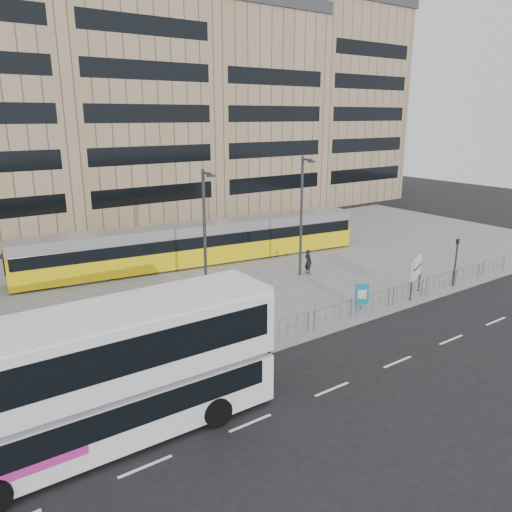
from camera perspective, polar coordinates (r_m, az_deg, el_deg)
ground at (r=24.82m, az=5.63°, el=-9.68°), size 120.00×120.00×0.00m
plaza at (r=34.10m, az=-7.59°, el=-2.41°), size 64.00×24.00×0.15m
kerb at (r=24.82m, az=5.56°, el=-9.49°), size 64.00×0.25×0.17m
building_row at (r=53.72m, az=-18.25°, el=17.45°), size 70.40×18.40×31.20m
pedestrian_barrier at (r=26.00m, az=8.34°, el=-6.19°), size 32.07×0.07×1.10m
road_markings at (r=22.97m, az=14.24°, el=-12.32°), size 62.00×0.12×0.01m
double_decker_bus at (r=17.42m, az=-16.94°, el=-12.65°), size 11.79×3.11×4.71m
tram at (r=36.53m, az=-6.51°, el=1.44°), size 25.55×5.80×3.00m
station_sign at (r=31.16m, az=17.90°, el=-1.43°), size 1.97×0.91×2.42m
ad_panel at (r=28.40m, az=12.00°, el=-4.34°), size 0.76×0.38×1.51m
pedestrian at (r=34.26m, az=5.99°, el=-0.65°), size 0.41×0.62×1.70m
traffic_light_west at (r=23.49m, az=0.11°, el=-5.47°), size 0.22×0.24×3.10m
traffic_light_east at (r=33.67m, az=21.91°, el=-0.04°), size 0.19×0.22×3.10m
lamp_post_west at (r=28.36m, az=-5.84°, el=2.89°), size 0.45×1.04×7.67m
lamp_post_east at (r=33.07m, az=5.27°, el=5.04°), size 0.45×1.04×7.99m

